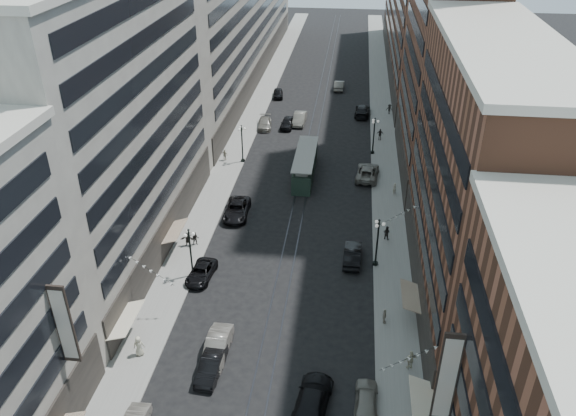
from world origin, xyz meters
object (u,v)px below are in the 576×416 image
at_px(car_8, 265,123).
at_px(pedestrian_6, 225,155).
at_px(lamppost_sw_mid, 242,142).
at_px(pedestrian_1, 139,346).
at_px(car_14, 339,85).
at_px(pedestrian_5, 188,239).
at_px(car_10, 352,255).
at_px(pedestrian_7, 387,233).
at_px(lamppost_sw_far, 191,251).
at_px(pedestrian_4, 384,316).
at_px(lamppost_se_far, 377,241).
at_px(car_7, 237,210).
at_px(car_11, 367,172).
at_px(car_extra_1, 217,346).
at_px(lamppost_se_mid, 374,135).
at_px(pedestrian_extra_0, 411,360).
at_px(car_9, 278,93).
at_px(pedestrian_9, 389,109).
at_px(car_2, 201,272).
at_px(car_4, 366,399).
at_px(car_12, 362,111).
at_px(pedestrian_extra_1, 380,134).
at_px(streetcar, 305,165).
at_px(pedestrian_8, 394,188).
at_px(car_5, 211,366).
at_px(car_6, 313,399).

bearing_deg(car_8, pedestrian_6, -112.28).
height_order(lamppost_sw_mid, pedestrian_1, lamppost_sw_mid).
height_order(car_14, pedestrian_5, pedestrian_5).
bearing_deg(car_10, pedestrian_7, -126.94).
height_order(lamppost_sw_far, pedestrian_4, lamppost_sw_far).
distance_m(lamppost_se_far, car_7, 18.44).
bearing_deg(car_10, car_11, -92.60).
xyz_separation_m(car_10, pedestrian_7, (3.67, 4.54, 0.13)).
bearing_deg(pedestrian_5, car_extra_1, -66.52).
height_order(lamppost_se_mid, pedestrian_extra_0, lamppost_se_mid).
xyz_separation_m(car_9, pedestrian_7, (18.43, -46.29, 0.22)).
bearing_deg(lamppost_se_far, lamppost_se_mid, 90.00).
bearing_deg(car_14, pedestrian_9, 127.46).
bearing_deg(car_9, pedestrian_7, -75.88).
bearing_deg(car_2, car_4, -35.44).
xyz_separation_m(lamppost_sw_mid, lamppost_se_far, (18.40, -23.00, 0.00)).
bearing_deg(car_12, car_11, 94.90).
bearing_deg(pedestrian_4, car_12, -1.43).
relative_size(lamppost_sw_mid, car_12, 0.92).
distance_m(car_12, pedestrian_extra_1, 10.93).
height_order(pedestrian_4, pedestrian_extra_0, pedestrian_extra_0).
distance_m(streetcar, pedestrian_8, 12.50).
height_order(car_7, car_14, car_7).
bearing_deg(car_5, car_extra_1, 93.23).
relative_size(lamppost_sw_mid, pedestrian_4, 3.66).
height_order(car_4, car_9, car_9).
height_order(lamppost_se_far, car_2, lamppost_se_far).
relative_size(car_4, car_6, 0.72).
distance_m(car_5, pedestrian_extra_0, 16.21).
height_order(pedestrian_7, pedestrian_8, pedestrian_7).
bearing_deg(pedestrian_8, pedestrian_extra_1, -121.01).
relative_size(pedestrian_1, car_9, 0.44).
distance_m(car_9, pedestrian_9, 21.26).
xyz_separation_m(lamppost_se_far, car_2, (-17.46, -4.17, -2.43)).
distance_m(car_7, car_12, 38.42).
xyz_separation_m(car_2, pedestrian_extra_0, (20.04, -10.05, 0.42)).
bearing_deg(lamppost_se_far, pedestrian_extra_0, -79.73).
xyz_separation_m(car_4, pedestrian_8, (3.59, 34.19, 0.18)).
bearing_deg(pedestrian_5, pedestrian_extra_0, -34.28).
xyz_separation_m(streetcar, pedestrian_8, (11.80, -4.08, -0.60)).
bearing_deg(car_2, lamppost_se_far, 18.80).
distance_m(lamppost_sw_mid, pedestrian_8, 22.31).
relative_size(pedestrian_5, car_extra_1, 0.31).
xyz_separation_m(car_4, pedestrian_7, (2.26, 23.48, 0.22)).
distance_m(car_5, pedestrian_7, 26.11).
height_order(car_2, pedestrian_6, pedestrian_6).
bearing_deg(car_14, streetcar, 87.05).
bearing_deg(car_extra_1, car_8, 95.39).
height_order(lamppost_sw_mid, car_2, lamppost_sw_mid).
relative_size(car_11, car_extra_1, 1.18).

